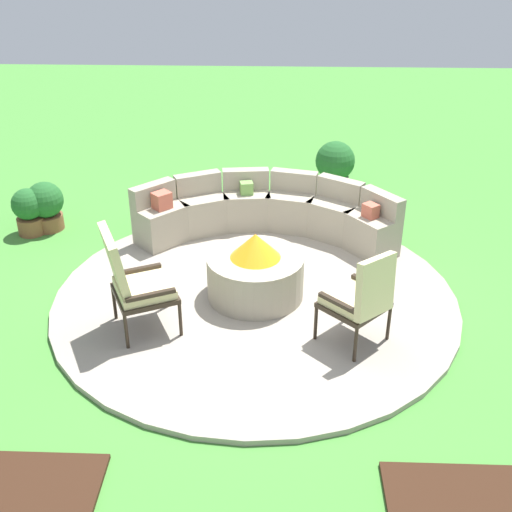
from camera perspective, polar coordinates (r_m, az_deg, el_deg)
ground_plane at (r=7.26m, az=-0.06°, el=-3.88°), size 24.00×24.00×0.00m
patio_circle at (r=7.24m, az=-0.06°, el=-3.68°), size 4.50×4.50×0.06m
fire_pit at (r=7.07m, az=-0.06°, el=-1.40°), size 1.07×1.07×0.77m
curved_stone_bench at (r=8.39m, az=0.95°, el=3.80°), size 3.40×1.32×0.77m
lounge_chair_front_left at (r=6.48m, az=-10.82°, el=-2.17°), size 0.81×0.81×1.17m
lounge_chair_front_right at (r=6.27m, az=9.37°, el=-3.58°), size 0.78×0.81×1.04m
potted_plant_0 at (r=9.09m, az=-19.56°, el=3.86°), size 0.42×0.42×0.64m
potted_plant_1 at (r=9.14m, az=-18.19°, el=4.35°), size 0.49×0.49×0.68m
potted_plant_2 at (r=9.90m, az=7.03°, el=7.98°), size 0.60×0.60×0.81m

